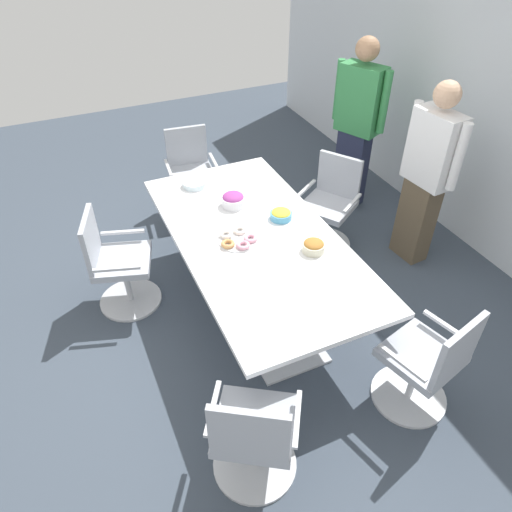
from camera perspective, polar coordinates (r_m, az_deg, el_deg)
The scene contains 15 objects.
ground_plane at distance 4.29m, azimuth 0.00°, elevation -5.78°, with size 10.00×10.00×0.01m, color #3D4754.
back_wall at distance 4.86m, azimuth 27.80°, elevation 15.27°, with size 8.00×0.10×2.80m, color silver.
conference_table at distance 3.87m, azimuth 0.00°, elevation 0.87°, with size 2.40×1.20×0.75m.
office_chair_0 at distance 3.51m, azimuth 19.56°, elevation -12.17°, with size 0.66×0.66×0.91m.
office_chair_1 at distance 4.81m, azimuth 8.72°, elevation 5.62°, with size 0.75×0.75×0.91m.
office_chair_2 at distance 5.33m, azimuth -7.64°, elevation 9.32°, with size 0.60×0.60×0.91m.
office_chair_3 at distance 4.20m, azimuth -16.18°, elevation -1.19°, with size 0.68×0.68×0.91m.
office_chair_4 at distance 3.01m, azimuth -0.31°, elevation -20.81°, with size 0.75×0.75×0.91m.
person_standing_0 at distance 5.29m, azimuth 11.93°, elevation 15.14°, with size 0.59×0.38×1.81m.
person_standing_1 at distance 4.58m, azimuth 19.66°, elevation 9.13°, with size 0.61×0.26×1.73m.
snack_bowl_candy_mix at distance 4.13m, azimuth -2.73°, elevation 6.71°, with size 0.21×0.21×0.12m.
snack_bowl_pretzels at distance 3.64m, azimuth 6.86°, elevation 1.19°, with size 0.17×0.17×0.10m.
snack_bowl_chips_yellow at distance 3.98m, azimuth 2.99°, elevation 4.96°, with size 0.18×0.18×0.08m.
donut_platter at distance 3.73m, azimuth -2.21°, elevation 2.02°, with size 0.31×0.30×0.04m.
plate_stack at distance 4.46m, azimuth -7.31°, elevation 8.53°, with size 0.22×0.22×0.05m.
Camera 1 is at (2.78, -1.25, 3.01)m, focal length 33.69 mm.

